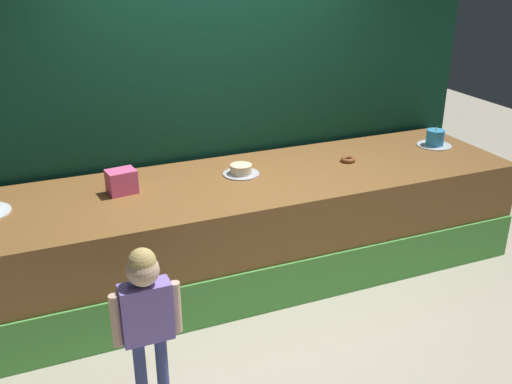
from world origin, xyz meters
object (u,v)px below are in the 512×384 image
object	(u,v)px
pink_box	(122,182)
donut	(348,159)
cake_center	(241,170)
child_figure	(146,307)
cake_right	(435,139)

from	to	relation	value
pink_box	donut	bearing A→B (deg)	-1.74
pink_box	cake_center	size ratio (longest dim) A/B	0.70
child_figure	donut	xyz separation A→B (m)	(1.99, 1.20, 0.19)
child_figure	pink_box	size ratio (longest dim) A/B	5.05
donut	cake_center	xyz separation A→B (m)	(-0.93, 0.07, 0.02)
donut	cake_center	world-z (taller)	cake_center
child_figure	pink_box	world-z (taller)	child_figure
child_figure	donut	bearing A→B (deg)	31.01
donut	cake_right	size ratio (longest dim) A/B	0.41
child_figure	donut	distance (m)	2.33
pink_box	cake_center	bearing A→B (deg)	0.65
donut	child_figure	bearing A→B (deg)	-148.99
donut	cake_right	world-z (taller)	cake_right
child_figure	cake_center	xyz separation A→B (m)	(1.06, 1.27, 0.21)
child_figure	cake_center	bearing A→B (deg)	50.09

